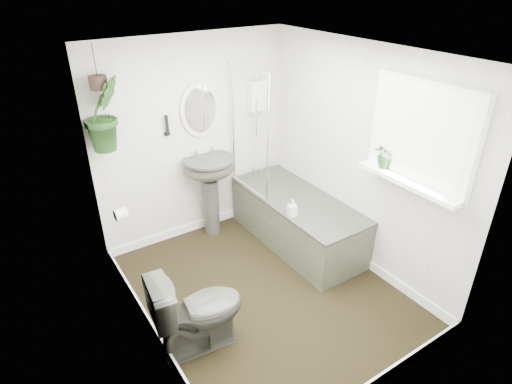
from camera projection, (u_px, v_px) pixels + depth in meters
floor at (264, 291)px, 4.30m from camera, size 2.30×2.80×0.02m
ceiling at (267, 52)px, 3.21m from camera, size 2.30×2.80×0.02m
wall_back at (194, 140)px, 4.80m from camera, size 2.30×0.02×2.30m
wall_front at (391, 274)px, 2.72m from camera, size 2.30×0.02×2.30m
wall_left at (138, 228)px, 3.19m from camera, size 0.02×2.80×2.30m
wall_right at (360, 159)px, 4.32m from camera, size 0.02×2.80×2.30m
skirting at (264, 286)px, 4.28m from camera, size 2.30×2.80×0.10m
bathtub at (297, 220)px, 4.92m from camera, size 0.72×1.72×0.58m
bath_screen at (250, 132)px, 4.65m from camera, size 0.04×0.72×1.40m
shower_box at (257, 96)px, 4.94m from camera, size 0.20×0.10×0.35m
oval_mirror at (200, 110)px, 4.64m from camera, size 0.46×0.03×0.62m
wall_sconce at (167, 125)px, 4.48m from camera, size 0.04×0.04×0.22m
toilet_roll_holder at (121, 214)px, 3.86m from camera, size 0.11×0.11×0.11m
window_recess at (422, 134)px, 3.54m from camera, size 0.08×1.00×0.90m
window_sill at (408, 182)px, 3.70m from camera, size 0.18×1.00×0.04m
window_blinds at (419, 135)px, 3.51m from camera, size 0.01×0.86×0.76m
toilet at (198, 310)px, 3.51m from camera, size 0.80×0.52×0.77m
pedestal_sink at (211, 196)px, 5.01m from camera, size 0.65×0.58×0.98m
sill_plant at (386, 154)px, 3.87m from camera, size 0.25×0.23×0.25m
hanging_plant at (104, 114)px, 3.96m from camera, size 0.47×0.42×0.70m
soap_bottle at (292, 208)px, 4.41m from camera, size 0.10×0.10×0.19m
hanging_pot at (98, 82)px, 3.83m from camera, size 0.16×0.16×0.12m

